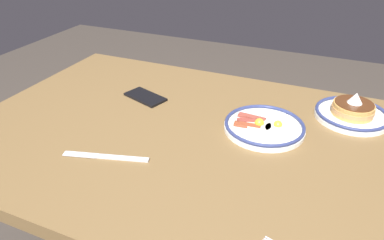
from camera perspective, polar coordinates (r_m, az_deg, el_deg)
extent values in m
cube|color=brown|center=(0.99, 3.40, -3.80)|extent=(1.45, 0.88, 0.04)
cylinder|color=brown|center=(1.71, -13.10, -3.40)|extent=(0.05, 0.05, 0.71)
cylinder|color=white|center=(1.17, 24.64, 0.60)|extent=(0.22, 0.22, 0.01)
torus|color=navy|center=(1.17, 24.77, 1.11)|extent=(0.21, 0.21, 0.01)
cylinder|color=gold|center=(1.16, 24.78, 1.15)|extent=(0.12, 0.12, 0.01)
cylinder|color=tan|center=(1.16, 24.91, 1.67)|extent=(0.12, 0.12, 0.01)
cylinder|color=tan|center=(1.15, 25.03, 2.19)|extent=(0.12, 0.12, 0.01)
cylinder|color=#4C2814|center=(1.15, 25.11, 2.52)|extent=(0.11, 0.11, 0.00)
cone|color=white|center=(1.14, 25.31, 3.30)|extent=(0.04, 0.04, 0.03)
cylinder|color=white|center=(1.03, 11.75, -1.26)|extent=(0.23, 0.23, 0.01)
torus|color=navy|center=(1.02, 11.81, -0.69)|extent=(0.23, 0.23, 0.01)
cylinder|color=white|center=(1.01, 13.72, -1.46)|extent=(0.07, 0.07, 0.01)
sphere|color=yellow|center=(1.02, 13.93, -0.75)|extent=(0.02, 0.02, 0.02)
cylinder|color=white|center=(1.01, 10.89, -0.92)|extent=(0.07, 0.07, 0.01)
sphere|color=yellow|center=(1.01, 11.00, -0.48)|extent=(0.03, 0.03, 0.03)
cube|color=#974234|center=(1.05, 9.78, 0.44)|extent=(0.08, 0.03, 0.01)
cube|color=#963C31|center=(1.03, 9.43, -0.20)|extent=(0.08, 0.04, 0.01)
cube|color=#974126|center=(1.01, 9.07, -0.87)|extent=(0.08, 0.03, 0.01)
cube|color=black|center=(1.20, -7.67, 3.78)|extent=(0.16, 0.11, 0.01)
cube|color=silver|center=(0.92, -12.94, -5.97)|extent=(0.19, 0.06, 0.01)
cube|color=silver|center=(0.95, -17.85, -5.42)|extent=(0.09, 0.04, 0.00)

